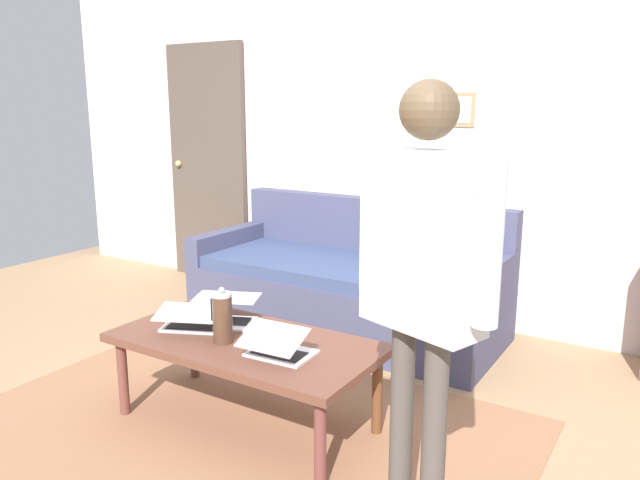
{
  "coord_description": "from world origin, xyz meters",
  "views": [
    {
      "loc": [
        -1.77,
        1.96,
        1.54
      ],
      "look_at": [
        0.0,
        -0.89,
        0.8
      ],
      "focal_mm": 34.5,
      "sensor_mm": 36.0,
      "label": 1
    }
  ],
  "objects_px": {
    "interior_door": "(208,164)",
    "laptop_center": "(224,314)",
    "laptop_right": "(195,321)",
    "couch": "(348,287)",
    "coffee_table": "(245,348)",
    "french_press": "(222,317)",
    "person_standing": "(423,263)",
    "laptop_left": "(278,348)"
  },
  "relations": [
    {
      "from": "coffee_table",
      "to": "laptop_left",
      "type": "distance_m",
      "value": 0.28
    },
    {
      "from": "interior_door",
      "to": "laptop_left",
      "type": "xyz_separation_m",
      "value": [
        -2.18,
        1.99,
        -0.54
      ]
    },
    {
      "from": "laptop_right",
      "to": "couch",
      "type": "bearing_deg",
      "value": -93.05
    },
    {
      "from": "french_press",
      "to": "person_standing",
      "type": "relative_size",
      "value": 0.17
    },
    {
      "from": "couch",
      "to": "laptop_left",
      "type": "height_order",
      "value": "couch"
    },
    {
      "from": "couch",
      "to": "laptop_center",
      "type": "relative_size",
      "value": 4.91
    },
    {
      "from": "interior_door",
      "to": "person_standing",
      "type": "xyz_separation_m",
      "value": [
        -2.96,
        2.25,
        0.01
      ]
    },
    {
      "from": "interior_door",
      "to": "coffee_table",
      "type": "relative_size",
      "value": 1.57
    },
    {
      "from": "couch",
      "to": "laptop_center",
      "type": "xyz_separation_m",
      "value": [
        0.03,
        1.27,
        0.18
      ]
    },
    {
      "from": "interior_door",
      "to": "couch",
      "type": "relative_size",
      "value": 0.98
    },
    {
      "from": "laptop_center",
      "to": "person_standing",
      "type": "height_order",
      "value": "person_standing"
    },
    {
      "from": "coffee_table",
      "to": "person_standing",
      "type": "relative_size",
      "value": 0.81
    },
    {
      "from": "couch",
      "to": "laptop_left",
      "type": "distance_m",
      "value": 1.57
    },
    {
      "from": "laptop_center",
      "to": "laptop_right",
      "type": "xyz_separation_m",
      "value": [
        0.05,
        0.16,
        -0.0
      ]
    },
    {
      "from": "laptop_left",
      "to": "person_standing",
      "type": "distance_m",
      "value": 0.99
    },
    {
      "from": "french_press",
      "to": "laptop_center",
      "type": "bearing_deg",
      "value": -49.96
    },
    {
      "from": "interior_door",
      "to": "person_standing",
      "type": "height_order",
      "value": "interior_door"
    },
    {
      "from": "couch",
      "to": "person_standing",
      "type": "relative_size",
      "value": 1.3
    },
    {
      "from": "coffee_table",
      "to": "person_standing",
      "type": "height_order",
      "value": "person_standing"
    },
    {
      "from": "coffee_table",
      "to": "laptop_center",
      "type": "distance_m",
      "value": 0.29
    },
    {
      "from": "coffee_table",
      "to": "french_press",
      "type": "distance_m",
      "value": 0.2
    },
    {
      "from": "coffee_table",
      "to": "person_standing",
      "type": "bearing_deg",
      "value": 161.47
    },
    {
      "from": "laptop_left",
      "to": "french_press",
      "type": "distance_m",
      "value": 0.33
    },
    {
      "from": "laptop_left",
      "to": "french_press",
      "type": "bearing_deg",
      "value": 0.06
    },
    {
      "from": "interior_door",
      "to": "laptop_right",
      "type": "distance_m",
      "value": 2.58
    },
    {
      "from": "couch",
      "to": "laptop_left",
      "type": "relative_size",
      "value": 6.99
    },
    {
      "from": "laptop_right",
      "to": "interior_door",
      "type": "bearing_deg",
      "value": -49.85
    },
    {
      "from": "laptop_center",
      "to": "person_standing",
      "type": "relative_size",
      "value": 0.26
    },
    {
      "from": "interior_door",
      "to": "laptop_right",
      "type": "bearing_deg",
      "value": 130.15
    },
    {
      "from": "laptop_left",
      "to": "laptop_right",
      "type": "xyz_separation_m",
      "value": [
        0.55,
        -0.06,
        0.0
      ]
    },
    {
      "from": "interior_door",
      "to": "laptop_center",
      "type": "distance_m",
      "value": 2.5
    },
    {
      "from": "interior_door",
      "to": "coffee_table",
      "type": "distance_m",
      "value": 2.78
    },
    {
      "from": "couch",
      "to": "laptop_center",
      "type": "bearing_deg",
      "value": 88.8
    },
    {
      "from": "coffee_table",
      "to": "person_standing",
      "type": "xyz_separation_m",
      "value": [
        -1.04,
        0.35,
        0.64
      ]
    },
    {
      "from": "couch",
      "to": "french_press",
      "type": "bearing_deg",
      "value": 95.96
    },
    {
      "from": "laptop_center",
      "to": "person_standing",
      "type": "distance_m",
      "value": 1.48
    },
    {
      "from": "laptop_center",
      "to": "laptop_right",
      "type": "relative_size",
      "value": 1.02
    },
    {
      "from": "laptop_right",
      "to": "laptop_left",
      "type": "bearing_deg",
      "value": 174.31
    },
    {
      "from": "person_standing",
      "to": "laptop_left",
      "type": "bearing_deg",
      "value": -18.75
    },
    {
      "from": "interior_door",
      "to": "laptop_center",
      "type": "height_order",
      "value": "interior_door"
    },
    {
      "from": "couch",
      "to": "person_standing",
      "type": "bearing_deg",
      "value": 125.6
    },
    {
      "from": "couch",
      "to": "coffee_table",
      "type": "bearing_deg",
      "value": 98.85
    }
  ]
}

